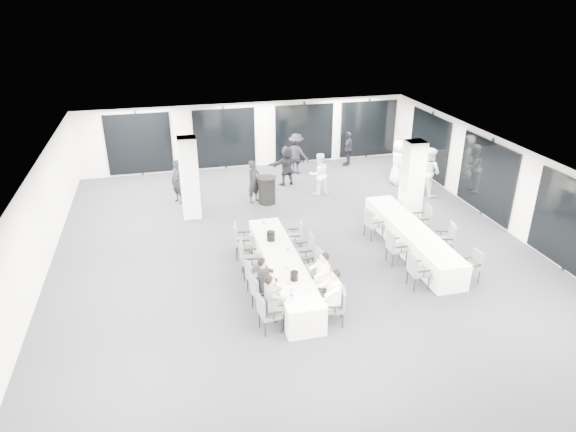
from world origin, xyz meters
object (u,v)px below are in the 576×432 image
standing_guest_c (296,151)px  chair_main_left_mid (254,276)px  banquet_table_main (282,270)px  standing_guest_g (177,179)px  cocktail_table (267,190)px  chair_main_right_second (326,287)px  chair_main_right_near (338,304)px  ice_bucket_near (294,276)px  chair_main_right_mid (316,265)px  chair_main_left_near (267,311)px  chair_side_right_near (473,264)px  chair_side_right_far (423,218)px  standing_guest_h (429,168)px  standing_guest_b (319,171)px  chair_main_left_fourth (247,257)px  chair_main_right_far (297,235)px  standing_guest_a (254,179)px  chair_main_left_second (260,291)px  standing_guest_d (348,146)px  standing_guest_f (287,163)px  chair_side_left_near (416,269)px  chair_side_right_mid (447,238)px  ice_bucket_far (271,236)px  chair_side_left_far (372,222)px  standing_guest_e (398,159)px  banquet_table_side (411,238)px  chair_main_left_far (241,239)px  chair_side_left_mid (394,246)px  chair_main_right_fourth (307,249)px

standing_guest_c → chair_main_left_mid: bearing=108.4°
banquet_table_main → standing_guest_g: bearing=110.7°
cocktail_table → chair_main_right_second: cocktail_table is taller
chair_main_left_mid → chair_main_right_near: chair_main_left_mid is taller
ice_bucket_near → banquet_table_main: bearing=91.0°
chair_main_right_mid → chair_main_left_near: bearing=123.1°
chair_main_left_mid → chair_side_right_near: bearing=71.8°
chair_side_right_far → standing_guest_h: size_ratio=0.48×
cocktail_table → standing_guest_b: standing_guest_b is taller
chair_main_left_fourth → chair_main_right_far: size_ratio=1.14×
chair_side_right_far → chair_main_right_near: bearing=140.9°
standing_guest_a → banquet_table_main: bearing=-130.3°
chair_main_left_second → standing_guest_c: (3.41, 9.50, 0.42)m
standing_guest_c → standing_guest_g: standing_guest_c is taller
chair_main_left_fourth → standing_guest_d: bearing=147.8°
standing_guest_d → ice_bucket_near: (-5.03, -9.98, 0.01)m
standing_guest_b → chair_main_left_mid: bearing=51.3°
chair_main_right_near → standing_guest_h: bearing=-27.1°
chair_main_right_mid → standing_guest_g: bearing=13.6°
chair_main_right_second → standing_guest_f: standing_guest_f is taller
chair_main_left_mid → chair_side_right_far: 6.18m
chair_main_left_mid → chair_main_right_far: bearing=129.7°
chair_side_right_near → chair_side_left_near: bearing=86.4°
cocktail_table → chair_side_right_mid: (4.26, -5.17, 0.07)m
cocktail_table → chair_side_right_mid: size_ratio=0.98×
chair_main_left_near → ice_bucket_far: (0.75, 3.01, 0.35)m
chair_main_left_near → chair_main_left_fourth: (-0.01, 2.50, 0.06)m
cocktail_table → chair_main_right_far: cocktail_table is taller
chair_main_right_mid → standing_guest_h: size_ratio=0.47×
chair_main_right_near → standing_guest_d: (4.22, 10.90, 0.34)m
chair_side_left_far → standing_guest_c: 6.52m
standing_guest_a → standing_guest_e: bearing=-32.1°
standing_guest_h → chair_side_right_near: bearing=146.4°
chair_main_left_mid → chair_main_right_second: (1.65, -0.88, -0.03)m
chair_side_right_far → chair_main_right_far: bearing=99.5°
chair_side_right_mid → standing_guest_d: size_ratio=0.59×
chair_main_left_near → chair_main_right_mid: (1.67, 1.70, 0.02)m
standing_guest_a → standing_guest_c: bearing=12.2°
chair_main_right_near → chair_side_right_far: size_ratio=0.91×
chair_main_right_far → standing_guest_c: size_ratio=0.47×
cocktail_table → standing_guest_a: size_ratio=0.56×
banquet_table_side → chair_side_right_mid: chair_side_right_mid is taller
chair_main_left_mid → chair_main_left_far: size_ratio=0.88×
chair_main_right_second → chair_side_right_far: (4.16, 2.98, 0.07)m
banquet_table_side → chair_main_left_fourth: size_ratio=4.80×
banquet_table_side → chair_side_left_mid: chair_side_left_mid is taller
chair_main_right_near → ice_bucket_far: size_ratio=3.35×
chair_main_left_fourth → standing_guest_d: size_ratio=0.61×
standing_guest_c → standing_guest_f: bearing=99.8°
chair_main_left_far → chair_main_right_fourth: chair_main_left_far is taller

